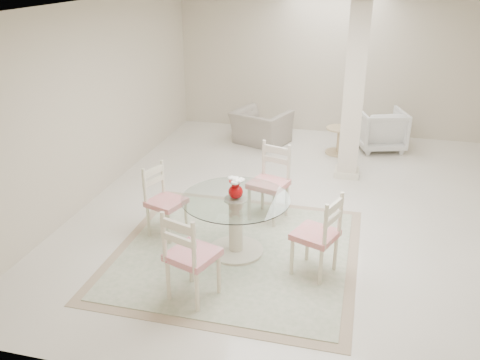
% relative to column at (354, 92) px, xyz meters
% --- Properties ---
extents(ground, '(7.00, 7.00, 0.00)m').
position_rel_column_xyz_m(ground, '(-0.50, -1.30, -1.35)').
color(ground, white).
rests_on(ground, ground).
extents(room_shell, '(6.02, 7.02, 2.71)m').
position_rel_column_xyz_m(room_shell, '(-0.50, -1.30, 0.51)').
color(room_shell, beige).
rests_on(room_shell, ground).
extents(column, '(0.30, 0.30, 2.70)m').
position_rel_column_xyz_m(column, '(0.00, 0.00, 0.00)').
color(column, beige).
rests_on(column, ground).
extents(area_rug, '(2.81, 2.81, 0.02)m').
position_rel_column_xyz_m(area_rug, '(-1.13, -2.70, -1.34)').
color(area_rug, tan).
rests_on(area_rug, ground).
extents(dining_table, '(1.23, 1.23, 0.71)m').
position_rel_column_xyz_m(dining_table, '(-1.13, -2.70, -0.99)').
color(dining_table, beige).
rests_on(dining_table, ground).
extents(red_vase, '(0.19, 0.18, 0.26)m').
position_rel_column_xyz_m(red_vase, '(-1.13, -2.70, -0.51)').
color(red_vase, '#AE0507').
rests_on(red_vase, dining_table).
extents(dining_chair_east, '(0.55, 0.55, 1.06)m').
position_rel_column_xyz_m(dining_chair_east, '(-0.14, -2.92, -0.79)').
color(dining_chair_east, '#F1E6C6').
rests_on(dining_chair_east, ground).
extents(dining_chair_north, '(0.55, 0.55, 1.12)m').
position_rel_column_xyz_m(dining_chair_north, '(-0.92, -1.70, -0.76)').
color(dining_chair_north, beige).
rests_on(dining_chair_north, ground).
extents(dining_chair_west, '(0.51, 0.51, 1.01)m').
position_rel_column_xyz_m(dining_chair_west, '(-2.12, -2.48, -0.82)').
color(dining_chair_west, beige).
rests_on(dining_chair_west, ground).
extents(dining_chair_south, '(0.56, 0.56, 1.11)m').
position_rel_column_xyz_m(dining_chair_south, '(-1.35, -3.70, -0.77)').
color(dining_chair_south, '#EFE2C4').
rests_on(dining_chair_south, ground).
extents(recliner_taupe, '(1.18, 1.11, 0.62)m').
position_rel_column_xyz_m(recliner_taupe, '(-1.66, 1.19, -1.04)').
color(recliner_taupe, gray).
rests_on(recliner_taupe, ground).
extents(armchair_white, '(0.99, 1.00, 0.73)m').
position_rel_column_xyz_m(armchair_white, '(0.49, 1.41, -0.98)').
color(armchair_white, white).
rests_on(armchair_white, ground).
extents(side_table, '(0.46, 0.46, 0.48)m').
position_rel_column_xyz_m(side_table, '(-0.21, 0.98, -1.13)').
color(side_table, '#D6B383').
rests_on(side_table, ground).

